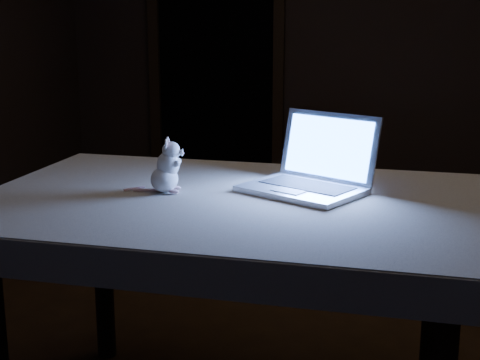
# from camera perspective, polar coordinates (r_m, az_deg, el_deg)

# --- Properties ---
(floor) EXTENTS (5.00, 5.00, 0.00)m
(floor) POSITION_cam_1_polar(r_m,az_deg,el_deg) (3.08, 6.72, -14.44)
(floor) COLOR black
(floor) RESTS_ON ground
(back_wall) EXTENTS (4.50, 0.04, 2.60)m
(back_wall) POSITION_cam_1_polar(r_m,az_deg,el_deg) (5.23, 10.02, 11.70)
(back_wall) COLOR black
(back_wall) RESTS_ON ground
(doorway) EXTENTS (1.06, 0.36, 2.13)m
(doorway) POSITION_cam_1_polar(r_m,az_deg,el_deg) (5.40, -1.97, 9.44)
(doorway) COLOR black
(doorway) RESTS_ON back_wall
(table) EXTENTS (1.60, 1.06, 0.84)m
(table) POSITION_cam_1_polar(r_m,az_deg,el_deg) (2.43, -0.53, -11.27)
(table) COLOR black
(table) RESTS_ON floor
(tablecloth) EXTENTS (1.93, 1.55, 0.11)m
(tablecloth) POSITION_cam_1_polar(r_m,az_deg,el_deg) (2.37, -1.97, -2.30)
(tablecloth) COLOR beige
(tablecloth) RESTS_ON table
(laptop) EXTENTS (0.49, 0.47, 0.26)m
(laptop) POSITION_cam_1_polar(r_m,az_deg,el_deg) (2.33, 5.13, 2.04)
(laptop) COLOR silver
(laptop) RESTS_ON tablecloth
(plush_mouse) EXTENTS (0.18, 0.18, 0.18)m
(plush_mouse) POSITION_cam_1_polar(r_m,az_deg,el_deg) (2.35, -6.25, 1.19)
(plush_mouse) COLOR white
(plush_mouse) RESTS_ON tablecloth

